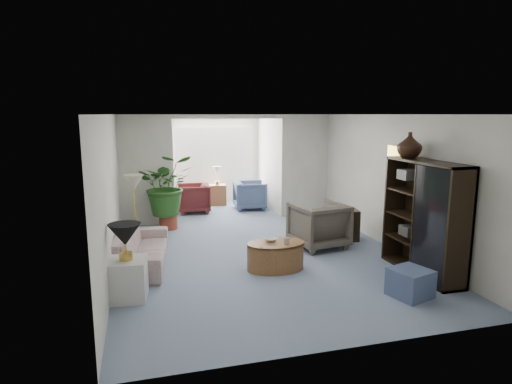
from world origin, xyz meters
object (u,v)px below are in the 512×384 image
object	(u,v)px
sunroom_chair_blue	(250,195)
coffee_bowl	(271,240)
cabinet_urn	(410,145)
floor_lamp	(134,182)
entertainment_cabinet	(424,218)
sofa	(142,248)
coffee_table	(276,256)
side_table_dark	(345,225)
coffee_cup	(286,241)
plant_pot	(168,222)
framed_picture	(398,160)
end_table	(127,279)
table_lamp	(125,235)
sunroom_chair_maroon	(194,198)
wingback_chair	(318,225)
ottoman	(410,283)
sunroom_table	(217,195)

from	to	relation	value
sunroom_chair_blue	coffee_bowl	bearing A→B (deg)	174.63
cabinet_urn	sunroom_chair_blue	xyz separation A→B (m)	(-1.46, 4.80, -1.63)
floor_lamp	entertainment_cabinet	distance (m)	5.13
sofa	coffee_table	bearing A→B (deg)	-103.67
side_table_dark	coffee_cup	bearing A→B (deg)	-141.83
coffee_table	cabinet_urn	bearing A→B (deg)	-7.24
plant_pot	sunroom_chair_blue	xyz separation A→B (m)	(2.25, 1.49, 0.22)
framed_picture	end_table	distance (m)	5.03
table_lamp	plant_pot	size ratio (longest dim) A/B	1.10
framed_picture	sunroom_chair_maroon	xyz separation A→B (m)	(-3.19, 4.15, -1.33)
coffee_cup	wingback_chair	size ratio (longest dim) A/B	0.11
sofa	ottoman	xyz separation A→B (m)	(3.59, -2.29, -0.09)
floor_lamp	coffee_cup	bearing A→B (deg)	-39.93
cabinet_urn	plant_pot	size ratio (longest dim) A/B	1.04
side_table_dark	sunroom_chair_blue	xyz separation A→B (m)	(-1.13, 3.28, 0.07)
plant_pot	table_lamp	bearing A→B (deg)	-102.35
floor_lamp	coffee_table	size ratio (longest dim) A/B	0.38
end_table	plant_pot	xyz separation A→B (m)	(0.79, 3.60, -0.12)
wingback_chair	entertainment_cabinet	world-z (taller)	entertainment_cabinet
end_table	coffee_cup	bearing A→B (deg)	10.86
plant_pot	framed_picture	bearing A→B (deg)	-33.97
coffee_bowl	wingback_chair	world-z (taller)	wingback_chair
entertainment_cabinet	sunroom_table	xyz separation A→B (m)	(-2.21, 6.05, -0.61)
side_table_dark	cabinet_urn	size ratio (longest dim) A/B	1.49
cabinet_urn	plant_pot	xyz separation A→B (m)	(-3.71, 3.30, -1.85)
floor_lamp	coffee_cup	world-z (taller)	floor_lamp
sunroom_chair_blue	wingback_chair	bearing A→B (deg)	-168.59
plant_pot	coffee_table	bearing A→B (deg)	-63.28
coffee_table	sunroom_table	xyz separation A→B (m)	(-0.03, 5.27, 0.06)
sofa	plant_pot	bearing A→B (deg)	-8.11
sunroom_chair_blue	table_lamp	bearing A→B (deg)	153.76
table_lamp	wingback_chair	world-z (taller)	table_lamp
end_table	coffee_cup	distance (m)	2.52
table_lamp	coffee_bowl	distance (m)	2.40
ottoman	wingback_chair	bearing A→B (deg)	97.63
coffee_table	entertainment_cabinet	xyz separation A→B (m)	(2.19, -0.78, 0.68)
framed_picture	floor_lamp	world-z (taller)	framed_picture
sofa	coffee_cup	size ratio (longest dim) A/B	19.13
sofa	table_lamp	size ratio (longest dim) A/B	4.51
end_table	table_lamp	world-z (taller)	table_lamp
coffee_bowl	wingback_chair	size ratio (longest dim) A/B	0.22
sofa	plant_pot	world-z (taller)	sofa
floor_lamp	cabinet_urn	bearing A→B (deg)	-26.04
sofa	wingback_chair	xyz separation A→B (m)	(3.27, 0.16, 0.14)
table_lamp	ottoman	size ratio (longest dim) A/B	0.90
cabinet_urn	sunroom_table	world-z (taller)	cabinet_urn
wingback_chair	sunroom_chair_blue	size ratio (longest dim) A/B	1.15
coffee_bowl	sunroom_chair_maroon	xyz separation A→B (m)	(-0.73, 4.42, -0.11)
coffee_bowl	sunroom_table	bearing A→B (deg)	89.74
side_table_dark	end_table	bearing A→B (deg)	-156.49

